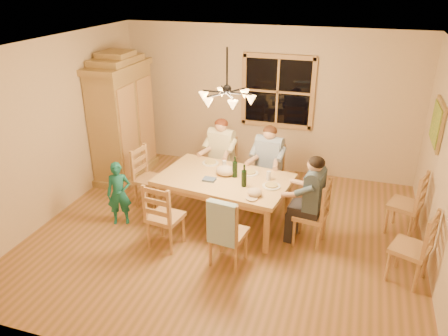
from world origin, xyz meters
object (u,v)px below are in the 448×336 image
(child, at_px, (119,194))
(chair_spare_front, at_px, (408,259))
(chair_near_left, at_px, (166,226))
(adult_plaid_man, at_px, (269,155))
(chandelier, at_px, (227,96))
(chair_near_right, at_px, (228,243))
(chair_end_right, at_px, (310,224))
(wine_bottle_b, at_px, (244,176))
(adult_woman, at_px, (221,147))
(chair_end_left, at_px, (151,188))
(dining_table, at_px, (224,183))
(adult_slate_man, at_px, (313,190))
(wine_bottle_a, at_px, (235,167))
(chair_spare_back, at_px, (403,214))
(chair_far_right, at_px, (267,185))
(chair_far_left, at_px, (221,176))
(armoire, at_px, (123,121))

(child, relative_size, chair_spare_front, 1.00)
(chair_near_left, xyz_separation_m, adult_plaid_man, (1.07, 1.68, 0.54))
(chandelier, relative_size, chair_near_right, 0.78)
(chair_end_right, xyz_separation_m, chair_spare_front, (1.27, -0.45, 0.00))
(wine_bottle_b, xyz_separation_m, chair_spare_front, (2.23, -0.43, -0.62))
(adult_woman, xyz_separation_m, adult_plaid_man, (0.84, -0.11, 0.00))
(chair_spare_front, bearing_deg, adult_woman, 83.21)
(chair_end_left, relative_size, wine_bottle_b, 3.00)
(dining_table, xyz_separation_m, adult_slate_man, (1.32, -0.17, 0.18))
(chair_near_right, relative_size, adult_slate_man, 1.13)
(adult_plaid_man, distance_m, wine_bottle_a, 0.85)
(chair_near_left, relative_size, wine_bottle_b, 3.00)
(chair_near_left, distance_m, chair_spare_back, 3.45)
(chair_far_right, relative_size, chair_end_right, 1.00)
(chandelier, height_order, chair_spare_back, chandelier)
(adult_woman, relative_size, chair_spare_front, 0.88)
(chair_far_left, xyz_separation_m, adult_slate_man, (1.68, -1.13, 0.54))
(chair_end_right, bearing_deg, adult_woman, 63.43)
(adult_slate_man, bearing_deg, chair_far_right, 46.64)
(chair_end_right, relative_size, adult_woman, 1.13)
(chair_far_left, xyz_separation_m, chair_spare_front, (2.94, -1.58, 0.00))
(chair_far_right, height_order, adult_woman, adult_woman)
(armoire, distance_m, adult_slate_man, 3.83)
(chair_end_right, bearing_deg, chair_spare_front, -102.20)
(chair_far_left, height_order, child, child)
(chandelier, distance_m, wine_bottle_a, 1.21)
(chair_far_left, relative_size, adult_plaid_man, 1.13)
(chair_far_left, bearing_deg, chair_far_right, -180.00)
(adult_woman, relative_size, adult_slate_man, 1.00)
(chair_near_left, xyz_separation_m, wine_bottle_a, (0.73, 0.90, 0.62))
(armoire, xyz_separation_m, adult_woman, (1.93, -0.15, -0.22))
(dining_table, height_order, chair_near_left, chair_near_left)
(adult_woman, xyz_separation_m, wine_bottle_a, (0.50, -0.89, 0.08))
(chair_near_left, bearing_deg, adult_woman, 90.00)
(adult_woman, bearing_deg, adult_slate_man, 153.43)
(chair_near_left, height_order, wine_bottle_b, wine_bottle_b)
(chair_end_right, bearing_deg, armoire, 77.81)
(chair_end_left, bearing_deg, chair_far_left, 136.74)
(armoire, bearing_deg, adult_woman, -4.49)
(chandelier, relative_size, chair_spare_front, 0.78)
(chair_end_right, relative_size, wine_bottle_b, 3.00)
(wine_bottle_a, relative_size, chair_spare_front, 0.33)
(wine_bottle_b, bearing_deg, chair_end_left, 168.01)
(chair_far_right, distance_m, adult_slate_man, 1.42)
(chandelier, bearing_deg, child, -173.59)
(chair_near_right, height_order, wine_bottle_a, wine_bottle_a)
(adult_plaid_man, bearing_deg, chair_end_left, 27.98)
(chair_far_left, bearing_deg, child, 58.99)
(armoire, bearing_deg, adult_plaid_man, -5.35)
(chandelier, height_order, chair_far_left, chandelier)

